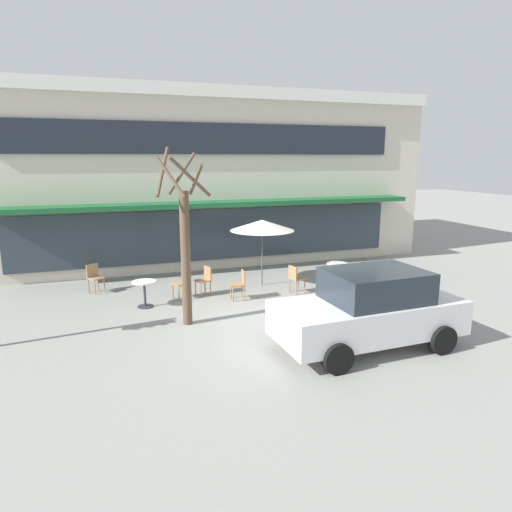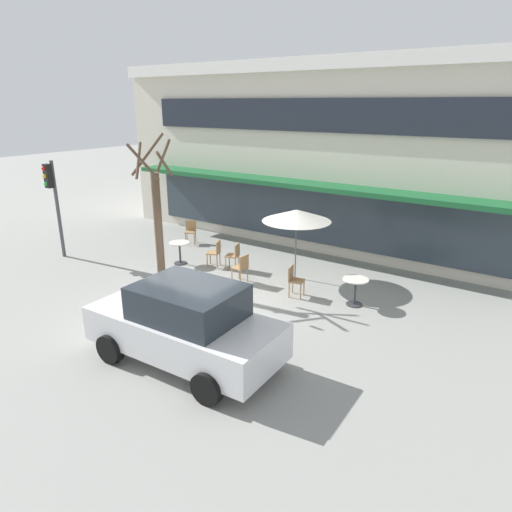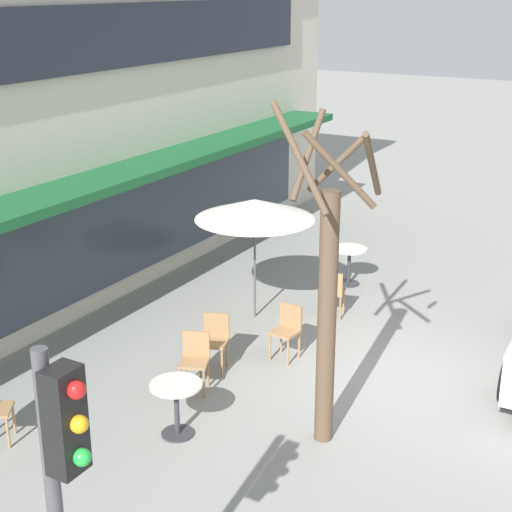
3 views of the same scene
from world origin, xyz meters
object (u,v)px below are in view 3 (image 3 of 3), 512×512
(cafe_table_streetside, at_px, (176,400))
(cafe_chair_2, at_px, (195,357))
(patio_umbrella_green_folded, at_px, (255,209))
(street_tree, at_px, (327,296))
(cafe_table_near_wall, at_px, (349,260))
(traffic_light_pole, at_px, (63,491))
(cafe_chair_0, at_px, (332,290))
(cafe_chair_1, at_px, (215,337))
(cafe_chair_4, at_px, (287,327))

(cafe_table_streetside, height_order, cafe_chair_2, cafe_chair_2)
(patio_umbrella_green_folded, distance_m, street_tree, 4.12)
(cafe_table_near_wall, distance_m, traffic_light_pole, 10.61)
(cafe_chair_0, xyz_separation_m, cafe_chair_1, (-2.71, 0.75, 0.00))
(patio_umbrella_green_folded, bearing_deg, cafe_chair_4, -132.39)
(cafe_chair_0, distance_m, street_tree, 4.30)
(cafe_chair_2, bearing_deg, traffic_light_pole, -155.00)
(patio_umbrella_green_folded, height_order, street_tree, street_tree)
(cafe_table_near_wall, bearing_deg, traffic_light_pole, -168.13)
(traffic_light_pole, bearing_deg, patio_umbrella_green_folded, 20.62)
(cafe_table_streetside, relative_size, patio_umbrella_green_folded, 0.35)
(patio_umbrella_green_folded, xyz_separation_m, street_tree, (-3.04, -2.79, 0.02))
(cafe_chair_1, height_order, cafe_chair_4, same)
(cafe_chair_0, relative_size, cafe_chair_2, 1.00)
(cafe_chair_1, relative_size, cafe_chair_2, 1.00)
(cafe_chair_0, relative_size, street_tree, 0.20)
(street_tree, relative_size, traffic_light_pole, 1.30)
(cafe_chair_1, height_order, cafe_chair_2, same)
(traffic_light_pole, bearing_deg, cafe_table_near_wall, 11.87)
(cafe_chair_0, distance_m, cafe_chair_4, 1.82)
(cafe_chair_4, bearing_deg, cafe_chair_1, 137.82)
(cafe_table_near_wall, bearing_deg, cafe_chair_1, 175.31)
(cafe_chair_4, bearing_deg, patio_umbrella_green_folded, 47.61)
(cafe_chair_0, height_order, cafe_chair_1, same)
(patio_umbrella_green_folded, height_order, cafe_chair_2, patio_umbrella_green_folded)
(cafe_chair_1, bearing_deg, cafe_table_near_wall, -4.69)
(cafe_table_near_wall, xyz_separation_m, patio_umbrella_green_folded, (-2.34, 0.82, 1.51))
(cafe_table_near_wall, xyz_separation_m, traffic_light_pole, (-10.24, -2.15, 1.78))
(cafe_chair_4, distance_m, street_tree, 2.86)
(cafe_chair_4, height_order, street_tree, street_tree)
(cafe_chair_4, xyz_separation_m, street_tree, (-1.88, -1.53, 1.52))
(street_tree, height_order, traffic_light_pole, street_tree)
(patio_umbrella_green_folded, xyz_separation_m, cafe_chair_2, (-2.75, -0.57, -1.50))
(cafe_chair_0, bearing_deg, cafe_table_near_wall, 13.32)
(street_tree, xyz_separation_m, traffic_light_pole, (-4.86, -0.18, 0.25))
(cafe_chair_1, distance_m, traffic_light_pole, 6.62)
(patio_umbrella_green_folded, height_order, cafe_chair_1, patio_umbrella_green_folded)
(cafe_table_near_wall, relative_size, cafe_chair_1, 0.85)
(patio_umbrella_green_folded, distance_m, cafe_chair_1, 2.57)
(cafe_chair_0, bearing_deg, traffic_light_pole, -168.42)
(cafe_chair_0, distance_m, traffic_light_pole, 8.92)
(cafe_chair_2, relative_size, street_tree, 0.20)
(cafe_chair_1, distance_m, cafe_chair_4, 1.19)
(street_tree, bearing_deg, cafe_chair_1, 66.80)
(traffic_light_pole, bearing_deg, cafe_chair_4, 14.22)
(street_tree, bearing_deg, cafe_table_streetside, 116.99)
(patio_umbrella_green_folded, xyz_separation_m, traffic_light_pole, (-7.90, -2.97, 0.27))
(cafe_chair_2, bearing_deg, cafe_chair_1, 8.69)
(patio_umbrella_green_folded, distance_m, cafe_chair_4, 2.27)
(patio_umbrella_green_folded, xyz_separation_m, cafe_chair_1, (-2.04, -0.46, -1.50))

